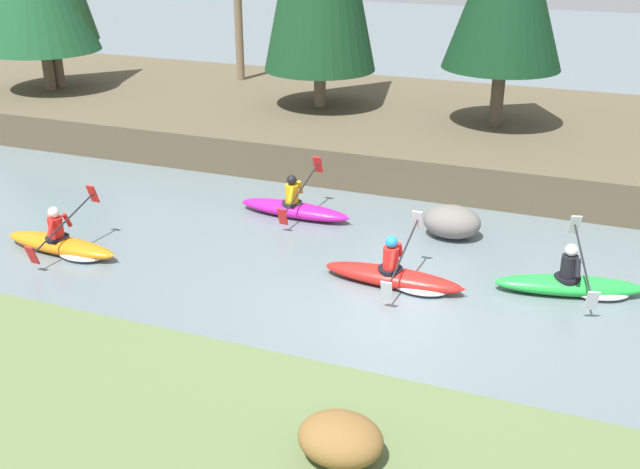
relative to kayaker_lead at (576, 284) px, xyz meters
The scene contains 8 objects.
ground_plane 3.52m from the kayaker_lead, 149.51° to the right, with size 90.00×90.00×0.00m, color slate.
riverbank_far 8.84m from the kayaker_lead, 110.06° to the left, with size 44.00×9.27×1.00m.
shrub_clump_second 7.12m from the kayaker_lead, 108.42° to the right, with size 0.99×0.83×0.54m.
kayaker_lead is the anchor object (origin of this frame).
kayaker_middle 3.25m from the kayaker_lead, 164.51° to the right, with size 2.78×2.06×1.20m.
kayaker_trailing 6.50m from the kayaker_lead, 165.49° to the left, with size 2.78×2.07×1.20m.
kayaker_far_back 10.13m from the kayaker_lead, 169.07° to the right, with size 2.78×2.07×1.20m.
boulder_midstream 3.23m from the kayaker_lead, 146.36° to the left, with size 1.24×0.97×0.70m.
Camera 1 is at (3.01, -11.33, 6.57)m, focal length 42.00 mm.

